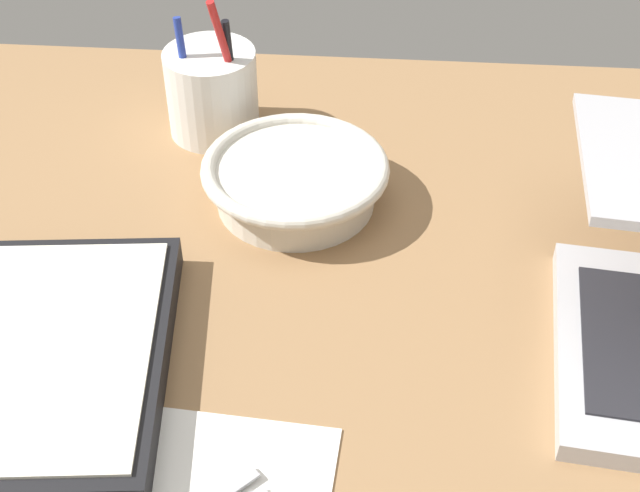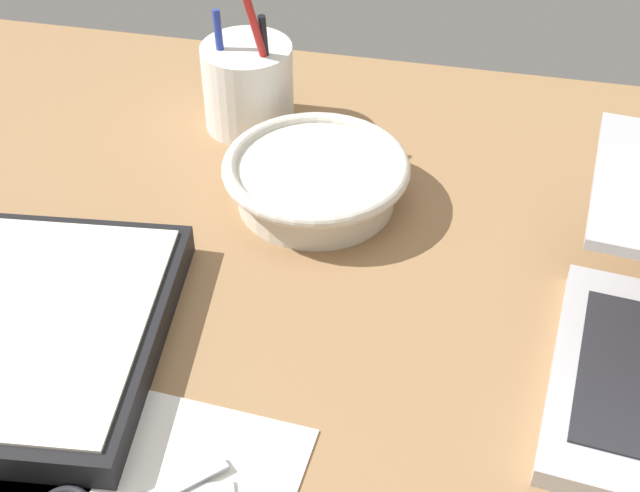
# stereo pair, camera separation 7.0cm
# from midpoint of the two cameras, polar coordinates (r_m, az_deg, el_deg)

# --- Properties ---
(desk_top) EXTENTS (1.40, 1.00, 0.02)m
(desk_top) POSITION_cam_midpoint_polar(r_m,az_deg,el_deg) (0.71, -2.14, -8.74)
(desk_top) COLOR #936D47
(desk_top) RESTS_ON ground
(bowl) EXTENTS (0.18, 0.18, 0.05)m
(bowl) POSITION_cam_midpoint_polar(r_m,az_deg,el_deg) (0.85, -3.97, 4.19)
(bowl) COLOR silver
(bowl) RESTS_ON desk_top
(pen_cup) EXTENTS (0.09, 0.09, 0.16)m
(pen_cup) POSITION_cam_midpoint_polar(r_m,az_deg,el_deg) (0.95, -9.06, 9.65)
(pen_cup) COLOR white
(pen_cup) RESTS_ON desk_top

